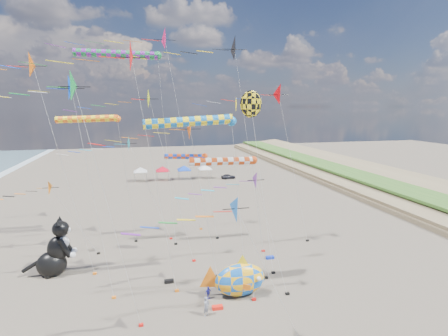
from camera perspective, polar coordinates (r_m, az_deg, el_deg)
name	(u,v)px	position (r m, az deg, el deg)	size (l,w,h in m)	color
delta_kite_0	(54,91)	(30.84, -25.94, 11.25)	(10.37, 2.24, 19.52)	blue
delta_kite_1	(227,48)	(38.29, 0.42, 18.95)	(14.44, 3.05, 24.60)	black
delta_kite_2	(179,131)	(32.14, -7.42, 5.96)	(10.65, 2.18, 16.09)	#FF5805
delta_kite_3	(65,89)	(25.94, -24.47, 11.67)	(10.92, 2.34, 19.50)	#138B39
delta_kite_4	(277,96)	(41.49, 8.65, 11.54)	(13.45, 2.70, 19.69)	red
delta_kite_5	(121,61)	(30.26, -16.50, 16.40)	(13.96, 2.73, 22.11)	red
delta_kite_6	(121,147)	(43.54, -16.43, 3.35)	(12.45, 2.11, 13.55)	#1AB1C3
delta_kite_7	(43,192)	(42.90, -27.51, -3.53)	(10.88, 1.88, 8.99)	orange
delta_kite_8	(244,218)	(21.72, 3.20, -8.08)	(10.46, 1.96, 11.48)	blue
delta_kite_9	(147,101)	(36.02, -12.48, 10.61)	(11.20, 2.20, 18.84)	#D5EC10
delta_kite_10	(159,41)	(46.68, -10.55, 19.70)	(16.93, 3.01, 26.66)	#FD105D
delta_kite_11	(242,187)	(29.06, 2.96, -3.16)	(9.76, 1.72, 11.55)	#6B2495
delta_kite_12	(20,67)	(36.95, -30.39, 14.08)	(14.36, 2.60, 21.96)	#E15C0C
windsock_0	(194,122)	(30.04, -4.96, 7.46)	(9.24, 0.88, 16.08)	#1269B9
windsock_1	(188,157)	(42.81, -5.92, 1.78)	(6.66, 0.66, 11.24)	#ED4610
windsock_2	(121,55)	(41.69, -16.48, 17.29)	(10.53, 0.92, 23.00)	#167C3A
windsock_3	(226,162)	(31.72, 0.35, 0.99)	(7.66, 0.75, 12.38)	#C13C0D
windsock_4	(91,119)	(43.81, -20.93, 7.41)	(8.47, 0.83, 15.90)	orange
angelfish_kite	(249,106)	(34.91, 4.11, 10.14)	(3.74, 3.02, 18.46)	yellow
cat_inflatable	(54,246)	(39.96, -26.04, -11.42)	(4.43, 2.21, 5.98)	black
fish_inflatable	(239,280)	(32.88, 2.53, -17.74)	(6.24, 2.79, 3.96)	blue
person_adult	(206,306)	(30.68, -2.90, -21.61)	(0.60, 0.39, 1.65)	gray
child_green	(245,280)	(35.12, 3.51, -17.83)	(0.49, 0.38, 1.01)	#1C7B33
child_blue	(208,293)	(33.00, -2.59, -19.67)	(0.67, 0.28, 1.14)	#2A2CB1
kite_bag_0	(169,281)	(36.06, -8.97, -17.81)	(0.90, 0.44, 0.30)	black
kite_bag_1	(217,307)	(31.77, -1.08, -21.81)	(0.90, 0.44, 0.30)	red
kite_bag_2	(270,257)	(40.87, 7.51, -14.28)	(0.90, 0.44, 0.30)	#122EBB
tent_row	(173,167)	(82.05, -8.26, 0.24)	(19.20, 4.20, 3.80)	silver
parked_car	(228,176)	(82.72, 0.69, -1.39)	(1.36, 3.38, 1.15)	#26262D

